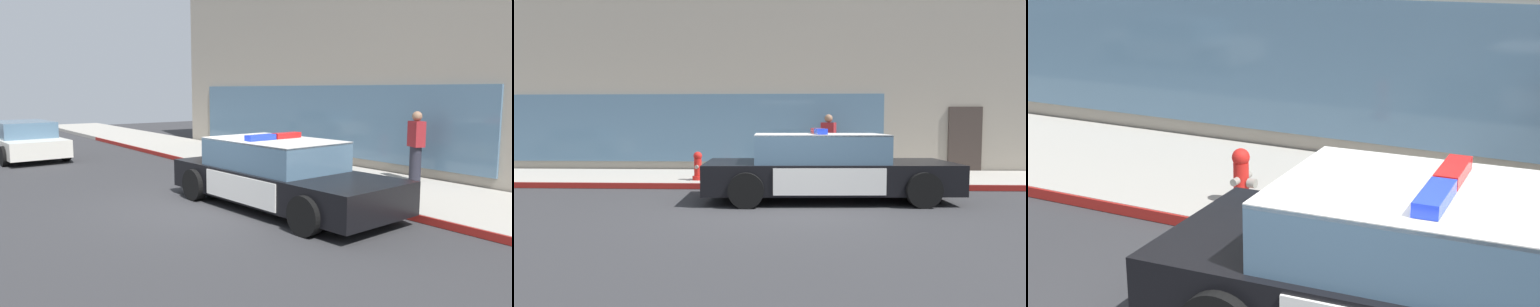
# 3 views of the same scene
# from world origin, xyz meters

# --- Properties ---
(ground) EXTENTS (48.00, 48.00, 0.00)m
(ground) POSITION_xyz_m (0.00, 0.00, 0.00)
(ground) COLOR #303033
(sidewalk) EXTENTS (48.00, 3.21, 0.15)m
(sidewalk) POSITION_xyz_m (0.00, 4.06, 0.07)
(sidewalk) COLOR #A39E93
(sidewalk) RESTS_ON ground
(curb_red_paint) EXTENTS (28.80, 0.04, 0.14)m
(curb_red_paint) POSITION_xyz_m (0.00, 2.44, 0.08)
(curb_red_paint) COLOR maroon
(curb_red_paint) RESTS_ON ground
(storefront_building) EXTENTS (20.56, 8.26, 9.89)m
(storefront_building) POSITION_xyz_m (-0.67, 9.81, 4.94)
(storefront_building) COLOR gray
(storefront_building) RESTS_ON ground
(police_cruiser) EXTENTS (5.18, 2.37, 1.49)m
(police_cruiser) POSITION_xyz_m (0.90, 1.13, 0.68)
(police_cruiser) COLOR black
(police_cruiser) RESTS_ON ground
(fire_hydrant) EXTENTS (0.34, 0.39, 0.73)m
(fire_hydrant) POSITION_xyz_m (-2.18, 3.06, 0.50)
(fire_hydrant) COLOR red
(fire_hydrant) RESTS_ON sidewalk
(car_far_lane) EXTENTS (4.59, 2.23, 1.29)m
(car_far_lane) POSITION_xyz_m (-9.77, -1.56, 0.63)
(car_far_lane) COLOR silver
(car_far_lane) RESTS_ON ground
(pedestrian_on_sidewalk) EXTENTS (0.47, 0.40, 1.71)m
(pedestrian_on_sidewalk) POSITION_xyz_m (1.30, 5.11, 1.01)
(pedestrian_on_sidewalk) COLOR #23232D
(pedestrian_on_sidewalk) RESTS_ON sidewalk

